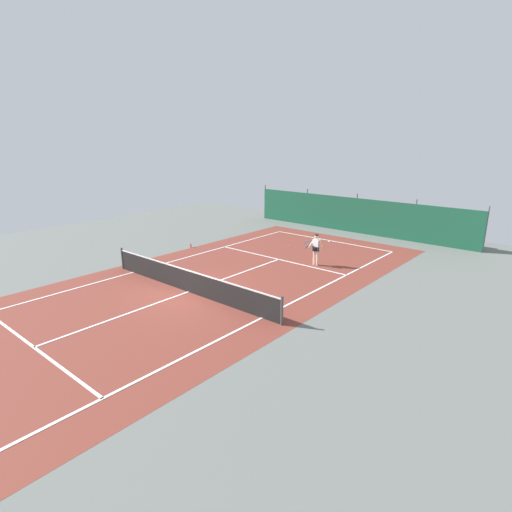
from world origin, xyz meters
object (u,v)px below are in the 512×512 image
(tennis_player, at_px, (316,247))
(water_bottle, at_px, (191,245))
(tennis_ball_near_player, at_px, (290,246))
(parked_car, at_px, (377,215))
(tennis_ball_midcourt, at_px, (322,246))
(tennis_net, at_px, (188,281))

(tennis_player, distance_m, water_bottle, 7.94)
(tennis_ball_near_player, xyz_separation_m, parked_car, (1.40, 9.13, 0.81))
(tennis_ball_midcourt, relative_size, water_bottle, 0.28)
(tennis_net, height_order, water_bottle, tennis_net)
(tennis_ball_near_player, bearing_deg, tennis_ball_midcourt, 39.90)
(tennis_ball_near_player, xyz_separation_m, tennis_ball_midcourt, (1.51, 1.26, 0.00))
(tennis_net, bearing_deg, tennis_player, 73.09)
(tennis_net, relative_size, water_bottle, 42.17)
(tennis_ball_near_player, distance_m, water_bottle, 6.01)
(tennis_ball_midcourt, xyz_separation_m, parked_car, (-0.11, 7.87, 0.81))
(tennis_net, relative_size, tennis_ball_midcourt, 153.33)
(tennis_net, xyz_separation_m, tennis_ball_midcourt, (0.34, 10.32, -0.48))
(water_bottle, bearing_deg, tennis_net, -41.72)
(tennis_net, distance_m, water_bottle, 7.53)
(tennis_ball_near_player, height_order, tennis_ball_midcourt, same)
(tennis_net, bearing_deg, tennis_ball_near_player, 97.37)
(tennis_ball_midcourt, relative_size, parked_car, 0.02)
(tennis_ball_midcourt, bearing_deg, tennis_player, -63.70)
(tennis_player, relative_size, parked_car, 0.38)
(parked_car, bearing_deg, water_bottle, 62.78)
(tennis_player, distance_m, tennis_ball_near_player, 4.05)
(tennis_player, height_order, parked_car, parked_car)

